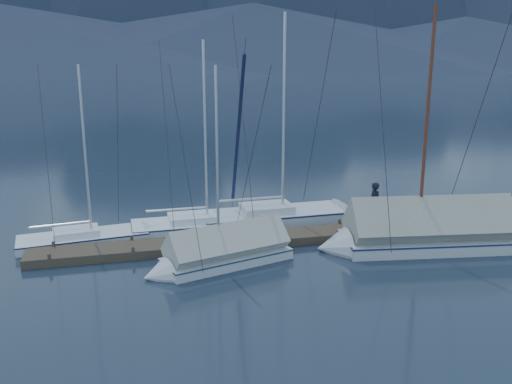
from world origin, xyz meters
TOP-DOWN VIEW (x-y plane):
  - ground at (0.00, 0.00)m, footprint 1000.00×1000.00m
  - dock at (0.00, 2.00)m, footprint 18.00×1.50m
  - mooring_posts at (-0.50, 2.00)m, footprint 15.12×1.52m
  - sailboat_open_left at (-6.20, 3.91)m, footprint 6.20×2.68m
  - sailboat_open_mid at (-1.17, 4.40)m, footprint 6.86×2.94m
  - sailboat_open_right at (2.54, 4.81)m, footprint 7.87×3.36m
  - sailboat_covered_near at (6.04, -0.11)m, footprint 8.33×3.76m
  - sailboat_covered_far at (-2.03, -0.02)m, footprint 5.95×3.24m
  - person at (5.53, 2.40)m, footprint 0.48×0.70m

SIDE VIEW (x-z plane):
  - ground at x=0.00m, z-range 0.00..0.00m
  - dock at x=0.00m, z-range -0.16..0.38m
  - sailboat_open_left at x=-6.20m, z-range -3.85..4.13m
  - sailboat_open_mid at x=-1.17m, z-range -4.36..4.68m
  - sailboat_open_right at x=2.54m, z-range -4.99..5.35m
  - mooring_posts at x=-0.50m, z-range 0.17..0.52m
  - sailboat_covered_far at x=-2.03m, z-range -3.61..4.39m
  - sailboat_covered_near at x=6.04m, z-range -4.72..5.76m
  - person at x=5.53m, z-range 0.34..2.19m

